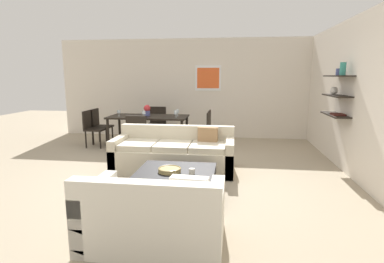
% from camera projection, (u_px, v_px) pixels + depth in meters
% --- Properties ---
extents(ground_plane, '(18.00, 18.00, 0.00)m').
position_uv_depth(ground_plane, '(173.00, 176.00, 5.31)').
color(ground_plane, tan).
extents(back_wall_unit, '(8.40, 0.09, 2.70)m').
position_uv_depth(back_wall_unit, '(208.00, 89.00, 8.47)').
color(back_wall_unit, silver).
rests_on(back_wall_unit, ground).
extents(right_wall_shelf_unit, '(0.34, 8.20, 2.70)m').
position_uv_depth(right_wall_shelf_unit, '(352.00, 97.00, 5.26)').
color(right_wall_shelf_unit, silver).
rests_on(right_wall_shelf_unit, ground).
extents(sofa_beige, '(2.16, 0.90, 0.78)m').
position_uv_depth(sofa_beige, '(174.00, 154.00, 5.59)').
color(sofa_beige, beige).
rests_on(sofa_beige, ground).
extents(loveseat_white, '(1.41, 0.90, 0.78)m').
position_uv_depth(loveseat_white, '(154.00, 216.00, 3.14)').
color(loveseat_white, silver).
rests_on(loveseat_white, ground).
extents(coffee_table, '(1.10, 1.02, 0.38)m').
position_uv_depth(coffee_table, '(176.00, 184.00, 4.35)').
color(coffee_table, black).
rests_on(coffee_table, ground).
extents(decorative_bowl, '(0.32, 0.32, 0.06)m').
position_uv_depth(decorative_bowl, '(170.00, 170.00, 4.28)').
color(decorative_bowl, '#99844C').
rests_on(decorative_bowl, coffee_table).
extents(candle_jar, '(0.08, 0.08, 0.08)m').
position_uv_depth(candle_jar, '(192.00, 171.00, 4.19)').
color(candle_jar, silver).
rests_on(candle_jar, coffee_table).
extents(dining_table, '(1.88, 0.86, 0.75)m').
position_uv_depth(dining_table, '(148.00, 119.00, 7.38)').
color(dining_table, black).
rests_on(dining_table, ground).
extents(dining_chair_right_near, '(0.44, 0.44, 0.88)m').
position_uv_depth(dining_chair_right_near, '(203.00, 129.00, 7.05)').
color(dining_chair_right_near, black).
rests_on(dining_chair_right_near, ground).
extents(dining_chair_left_far, '(0.44, 0.44, 0.88)m').
position_uv_depth(dining_chair_left_far, '(99.00, 124.00, 7.78)').
color(dining_chair_left_far, black).
rests_on(dining_chair_left_far, ground).
extents(dining_chair_foot, '(0.44, 0.44, 0.88)m').
position_uv_depth(dining_chair_foot, '(138.00, 132.00, 6.60)').
color(dining_chair_foot, black).
rests_on(dining_chair_foot, ground).
extents(dining_chair_head, '(0.44, 0.44, 0.88)m').
position_uv_depth(dining_chair_head, '(157.00, 121.00, 8.23)').
color(dining_chair_head, black).
rests_on(dining_chair_head, ground).
extents(dining_chair_left_near, '(0.44, 0.44, 0.88)m').
position_uv_depth(dining_chair_left_near, '(92.00, 126.00, 7.40)').
color(dining_chair_left_near, black).
rests_on(dining_chair_left_near, ground).
extents(dining_chair_right_far, '(0.44, 0.44, 0.88)m').
position_uv_depth(dining_chair_right_far, '(205.00, 126.00, 7.43)').
color(dining_chair_right_far, black).
rests_on(dining_chair_right_far, ground).
extents(wine_glass_foot, '(0.08, 0.08, 0.17)m').
position_uv_depth(wine_glass_foot, '(144.00, 113.00, 6.98)').
color(wine_glass_foot, silver).
rests_on(wine_glass_foot, dining_table).
extents(wine_glass_right_near, '(0.08, 0.08, 0.16)m').
position_uv_depth(wine_glass_right_near, '(176.00, 113.00, 7.15)').
color(wine_glass_right_near, silver).
rests_on(wine_glass_right_near, dining_table).
extents(wine_glass_left_near, '(0.08, 0.08, 0.14)m').
position_uv_depth(wine_glass_left_near, '(119.00, 112.00, 7.34)').
color(wine_glass_left_near, silver).
rests_on(wine_glass_left_near, dining_table).
extents(wine_glass_right_far, '(0.07, 0.07, 0.16)m').
position_uv_depth(wine_glass_right_far, '(177.00, 111.00, 7.36)').
color(wine_glass_right_far, silver).
rests_on(wine_glass_right_far, dining_table).
extents(centerpiece_vase, '(0.16, 0.16, 0.26)m').
position_uv_depth(centerpiece_vase, '(147.00, 110.00, 7.40)').
color(centerpiece_vase, '#4C518C').
rests_on(centerpiece_vase, dining_table).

